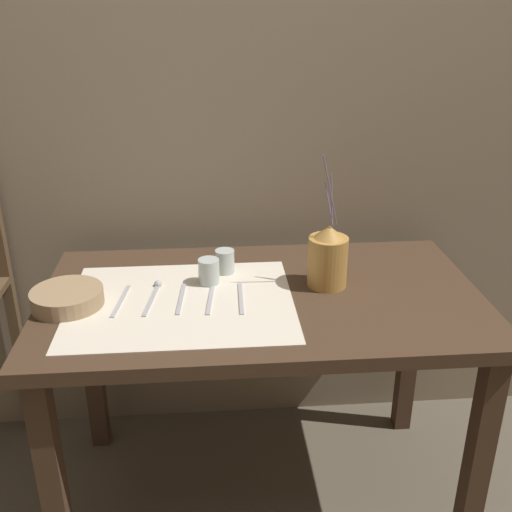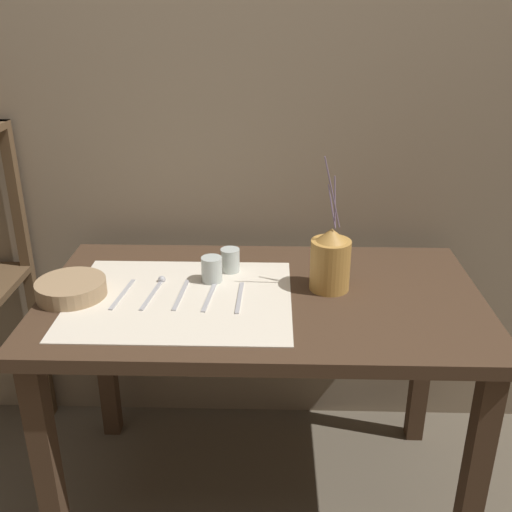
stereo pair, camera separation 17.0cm
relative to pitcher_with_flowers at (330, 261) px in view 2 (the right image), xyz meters
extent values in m
plane|color=brown|center=(-0.20, -0.04, -0.85)|extent=(12.00, 12.00, 0.00)
cube|color=gray|center=(-0.20, 0.43, 0.35)|extent=(7.00, 0.06, 2.40)
cube|color=#422D1E|center=(-0.20, -0.04, -0.11)|extent=(1.28, 0.73, 0.04)
cube|color=#422D1E|center=(-0.78, -0.34, -0.49)|extent=(0.06, 0.06, 0.72)
cube|color=#422D1E|center=(0.38, -0.34, -0.49)|extent=(0.06, 0.06, 0.72)
cube|color=#422D1E|center=(-0.78, 0.26, -0.49)|extent=(0.06, 0.06, 0.72)
cube|color=#422D1E|center=(0.38, 0.26, -0.49)|extent=(0.06, 0.06, 0.72)
cube|color=brown|center=(-1.06, 0.37, -0.26)|extent=(0.04, 0.04, 1.18)
cube|color=beige|center=(-0.43, -0.08, -0.09)|extent=(0.63, 0.51, 0.00)
cylinder|color=#B7843D|center=(0.00, 0.00, -0.01)|extent=(0.12, 0.12, 0.15)
cone|color=#B7843D|center=(0.00, 0.00, 0.08)|extent=(0.09, 0.09, 0.04)
cylinder|color=slate|center=(0.00, 0.01, 0.17)|extent=(0.03, 0.03, 0.12)
cylinder|color=slate|center=(-0.01, -0.01, 0.21)|extent=(0.06, 0.03, 0.21)
cylinder|color=slate|center=(0.01, 0.01, 0.18)|extent=(0.01, 0.02, 0.15)
cylinder|color=#9E7F5B|center=(-0.75, -0.07, -0.06)|extent=(0.20, 0.20, 0.05)
cylinder|color=#B7C1BC|center=(-0.35, 0.04, -0.05)|extent=(0.06, 0.06, 0.08)
cylinder|color=#B7C1BC|center=(-0.30, 0.11, -0.05)|extent=(0.06, 0.06, 0.07)
cube|color=#A8A8AD|center=(-0.60, -0.06, -0.08)|extent=(0.04, 0.19, 0.00)
cube|color=#A8A8AD|center=(-0.52, -0.06, -0.08)|extent=(0.04, 0.19, 0.00)
sphere|color=#A8A8AD|center=(-0.50, 0.03, -0.08)|extent=(0.02, 0.02, 0.02)
cube|color=#A8A8AD|center=(-0.43, -0.06, -0.08)|extent=(0.03, 0.19, 0.00)
cube|color=#A8A8AD|center=(-0.35, -0.07, -0.08)|extent=(0.03, 0.19, 0.00)
sphere|color=#A8A8AD|center=(-0.34, 0.03, -0.08)|extent=(0.02, 0.02, 0.02)
cube|color=#A8A8AD|center=(-0.26, -0.07, -0.08)|extent=(0.02, 0.19, 0.00)
camera|label=1|loc=(-0.34, -1.59, 0.71)|focal=42.00mm
camera|label=2|loc=(-0.17, -1.60, 0.71)|focal=42.00mm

